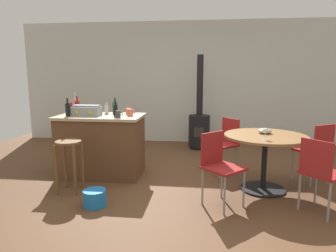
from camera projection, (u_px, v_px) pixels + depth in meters
The scene contains 24 objects.
ground_plane at pixel (187, 187), 4.17m from camera, with size 8.80×8.80×0.00m, color brown.
back_wall at pixel (195, 83), 6.77m from camera, with size 8.00×0.10×2.70m, color beige.
kitchen_island at pixel (101, 145), 4.62m from camera, with size 1.28×0.76×0.93m.
wooden_stool at pixel (69, 155), 3.93m from camera, with size 0.33×0.33×0.69m.
dining_table at pixel (265, 148), 3.97m from camera, with size 1.07×1.07×0.75m.
folding_chair_near at pixel (225, 141), 4.71m from camera, with size 0.56×0.56×0.86m.
folding_chair_far at pixel (219, 163), 3.54m from camera, with size 0.57×0.57×0.86m.
folding_chair_left at pixel (321, 170), 3.29m from camera, with size 0.56×0.56×0.86m.
folding_chair_right at pixel (316, 148), 4.23m from camera, with size 0.55×0.55×0.86m.
wood_stove at pixel (199, 125), 6.26m from camera, with size 0.44×0.45×1.93m.
toolbox at pixel (87, 111), 4.49m from camera, with size 0.40×0.24×0.16m.
bottle_0 at pixel (68, 109), 4.39m from camera, with size 0.07×0.07×0.27m.
bottle_1 at pixel (71, 110), 4.59m from camera, with size 0.08×0.08×0.19m.
bottle_2 at pixel (107, 109), 4.69m from camera, with size 0.06×0.06×0.18m.
bottle_3 at pixel (116, 110), 4.41m from camera, with size 0.06×0.06×0.24m.
bottle_4 at pixel (115, 107), 4.75m from camera, with size 0.08×0.08×0.25m.
bottle_5 at pixel (75, 105), 4.85m from camera, with size 0.06×0.06×0.32m.
bottle_6 at pixel (77, 107), 4.74m from camera, with size 0.08×0.08×0.27m.
cup_0 at pixel (118, 114), 4.27m from camera, with size 0.11×0.07×0.10m.
cup_1 at pixel (128, 111), 4.64m from camera, with size 0.11×0.07×0.09m.
cup_2 at pixel (130, 112), 4.44m from camera, with size 0.12×0.09×0.10m.
wine_glass at pixel (265, 131), 3.66m from camera, with size 0.07×0.07×0.14m.
serving_bowl at pixel (265, 131), 4.04m from camera, with size 0.18×0.18×0.07m, color tan.
plastic_bucket at pixel (95, 198), 3.55m from camera, with size 0.27×0.27×0.19m, color blue.
Camera 1 is at (0.22, -3.97, 1.54)m, focal length 32.16 mm.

